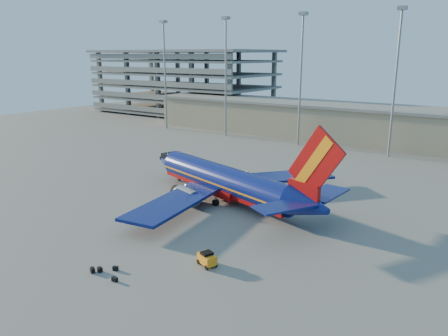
{
  "coord_description": "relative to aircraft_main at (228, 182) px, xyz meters",
  "views": [
    {
      "loc": [
        37.11,
        -43.38,
        19.88
      ],
      "look_at": [
        2.08,
        6.61,
        4.0
      ],
      "focal_mm": 35.0,
      "sensor_mm": 36.0,
      "label": 1
    }
  ],
  "objects": [
    {
      "name": "aircraft_main",
      "position": [
        0.0,
        0.0,
        0.0
      ],
      "size": [
        36.14,
        34.26,
        12.54
      ],
      "rotation": [
        0.0,
        0.0,
        -0.28
      ],
      "color": "navy",
      "rests_on": "ground"
    },
    {
      "name": "parking_garage",
      "position": [
        -66.06,
        69.28,
        9.05
      ],
      "size": [
        62.0,
        32.0,
        21.4
      ],
      "color": "slate",
      "rests_on": "ground"
    },
    {
      "name": "terminal_building",
      "position": [
        5.94,
        53.23,
        1.64
      ],
      "size": [
        122.0,
        16.0,
        8.5
      ],
      "color": "gray",
      "rests_on": "ground"
    },
    {
      "name": "luggage_pile",
      "position": [
        2.64,
        -24.27,
        -2.45
      ],
      "size": [
        3.58,
        2.03,
        0.51
      ],
      "color": "black",
      "rests_on": "ground"
    },
    {
      "name": "light_mast_row",
      "position": [
        0.94,
        41.23,
        14.87
      ],
      "size": [
        101.6,
        1.6,
        28.65
      ],
      "color": "gray",
      "rests_on": "ground"
    },
    {
      "name": "baggage_tug",
      "position": [
        9.48,
        -17.4,
        -1.94
      ],
      "size": [
        2.27,
        1.83,
        1.42
      ],
      "rotation": [
        0.0,
        0.0,
        -0.37
      ],
      "color": "orange",
      "rests_on": "ground"
    },
    {
      "name": "ground",
      "position": [
        -4.06,
        -4.77,
        -2.68
      ],
      "size": [
        220.0,
        220.0,
        0.0
      ],
      "primitive_type": "plane",
      "color": "slate",
      "rests_on": "ground"
    }
  ]
}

